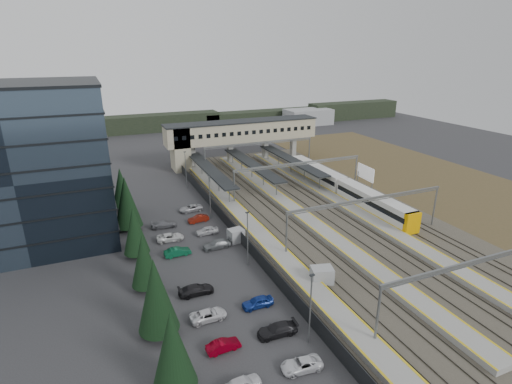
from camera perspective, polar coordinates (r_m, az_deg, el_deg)
name	(u,v)px	position (r m, az deg, el deg)	size (l,w,h in m)	color
ground	(275,233)	(66.38, 2.70, -5.80)	(220.00, 220.00, 0.00)	#2B2B2D
office_building	(22,167)	(68.62, -30.45, 3.14)	(24.30, 18.30, 24.30)	#324151
conifer_row	(138,239)	(55.56, -16.48, -6.49)	(4.42, 49.82, 9.50)	black
car_park	(209,267)	(55.77, -6.72, -10.56)	(10.46, 44.66, 1.29)	silver
lampposts	(226,213)	(62.92, -4.34, -3.01)	(0.50, 53.25, 8.07)	slate
fence	(228,222)	(67.95, -4.08, -4.28)	(0.08, 90.00, 2.00)	#26282B
relay_cabin_near	(322,276)	(53.11, 9.38, -11.72)	(3.19, 2.67, 2.30)	#95979A
relay_cabin_far	(236,235)	(63.02, -2.88, -6.22)	(2.55, 2.24, 2.09)	#95979A
rail_corridor	(309,212)	(74.35, 7.56, -2.81)	(34.00, 90.00, 0.92)	#3A342B
canopies	(252,164)	(90.82, -0.59, 4.01)	(23.10, 30.00, 3.28)	black
footbridge	(232,134)	(103.74, -3.41, 8.26)	(40.40, 6.40, 11.20)	tan
gantries	(329,184)	(72.11, 10.39, 1.15)	(28.40, 62.28, 7.17)	slate
train	(343,187)	(83.03, 12.31, 0.65)	(2.86, 39.81, 3.61)	silver
billboard	(365,173)	(88.87, 15.37, 2.58)	(0.52, 5.97, 5.07)	slate
scrub_east	(452,188)	(96.65, 26.17, 0.48)	(34.00, 120.00, 0.06)	#464023
treeline_far	(228,119)	(156.56, -4.02, 10.33)	(170.00, 19.00, 7.00)	black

